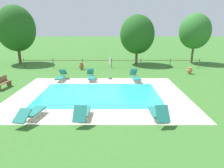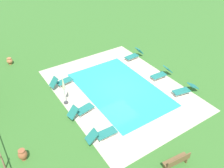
{
  "view_description": "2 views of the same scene",
  "coord_description": "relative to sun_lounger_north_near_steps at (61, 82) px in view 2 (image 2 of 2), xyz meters",
  "views": [
    {
      "loc": [
        0.89,
        -12.91,
        4.53
      ],
      "look_at": [
        0.83,
        0.5,
        0.6
      ],
      "focal_mm": 31.79,
      "sensor_mm": 36.0,
      "label": 1
    },
    {
      "loc": [
        -11.9,
        8.5,
        11.01
      ],
      "look_at": [
        -0.2,
        0.82,
        0.93
      ],
      "focal_mm": 37.74,
      "sensor_mm": 36.0,
      "label": 2
    }
  ],
  "objects": [
    {
      "name": "sun_lounger_north_near_steps",
      "position": [
        0.0,
        0.0,
        0.0
      ],
      "size": [
        0.85,
        1.94,
        0.98
      ],
      "color": "#237A70",
      "rests_on": "ground"
    },
    {
      "name": "ground_plane",
      "position": [
        -2.88,
        -3.54,
        -0.39
      ],
      "size": [
        160.0,
        160.0,
        0.0
      ],
      "primitive_type": "plane",
      "color": "#3D752D"
    },
    {
      "name": "patio_umbrella_closed_row_west",
      "position": [
        -2.14,
        0.62,
        1.17
      ],
      "size": [
        0.32,
        0.32,
        2.41
      ],
      "color": "#383838",
      "rests_on": "ground"
    },
    {
      "name": "pool_coping_rim",
      "position": [
        -2.88,
        -3.54,
        -0.38
      ],
      "size": [
        8.63,
        5.62,
        0.01
      ],
      "color": "beige",
      "rests_on": "ground"
    },
    {
      "name": "terracotta_urn_by_tree",
      "position": [
        5.65,
        2.57,
        -0.06
      ],
      "size": [
        0.51,
        0.51,
        0.62
      ],
      "color": "#C67547",
      "rests_on": "ground"
    },
    {
      "name": "wooden_bench_lawn_side",
      "position": [
        -10.22,
        -2.13,
        0.07
      ],
      "size": [
        0.6,
        1.54,
        0.87
      ],
      "color": "brown",
      "rests_on": "ground"
    },
    {
      "name": "sun_lounger_north_mid",
      "position": [
        0.31,
        -7.4,
        -0.0
      ],
      "size": [
        0.75,
        1.92,
        0.97
      ],
      "color": "#237A70",
      "rests_on": "ground"
    },
    {
      "name": "sun_lounger_north_end",
      "position": [
        -3.47,
        -7.33,
        -0.01
      ],
      "size": [
        0.67,
        1.94,
        0.94
      ],
      "color": "#237A70",
      "rests_on": "ground"
    },
    {
      "name": "swimming_pool_water",
      "position": [
        -2.88,
        -3.54,
        -0.39
      ],
      "size": [
        8.15,
        5.14,
        0.01
      ],
      "primitive_type": "cube",
      "color": "#2DB7C6",
      "rests_on": "ground"
    },
    {
      "name": "sun_lounger_south_near_corner",
      "position": [
        -6.4,
        0.17,
        -0.01
      ],
      "size": [
        0.66,
        1.97,
        0.89
      ],
      "color": "#237A70",
      "rests_on": "ground"
    },
    {
      "name": "sun_lounger_north_far",
      "position": [
        -3.81,
        0.22,
        -0.01
      ],
      "size": [
        0.93,
        1.99,
        0.94
      ],
      "color": "#237A70",
      "rests_on": "ground"
    },
    {
      "name": "pool_deck_paving",
      "position": [
        -2.88,
        -3.54,
        -0.39
      ],
      "size": [
        11.84,
        8.83,
        0.01
      ],
      "primitive_type": "cube",
      "color": "beige",
      "rests_on": "ground"
    },
    {
      "name": "terracotta_urn_near_fence",
      "position": [
        -5.28,
        4.56,
        0.0
      ],
      "size": [
        0.5,
        0.5,
        0.74
      ],
      "color": "#A85B38",
      "rests_on": "ground"
    },
    {
      "name": "sun_lounger_south_mid",
      "position": [
        -6.03,
        -7.33,
        -0.03
      ],
      "size": [
        0.99,
        2.13,
        0.76
      ],
      "color": "#237A70",
      "rests_on": "ground"
    }
  ]
}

